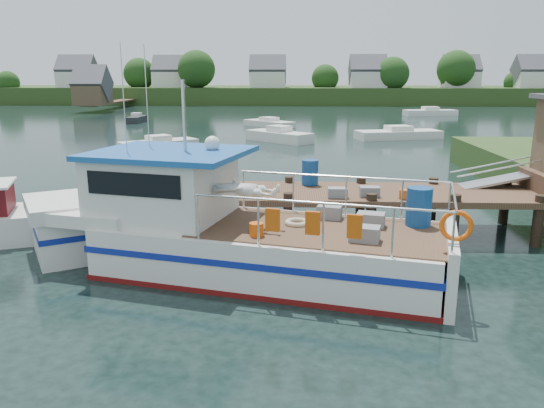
{
  "coord_description": "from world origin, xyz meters",
  "views": [
    {
      "loc": [
        -0.35,
        -16.95,
        5.09
      ],
      "look_at": [
        -1.0,
        -1.5,
        1.3
      ],
      "focal_mm": 35.0,
      "sensor_mm": 36.0,
      "label": 1
    }
  ],
  "objects_px": {
    "moored_rowboat": "(118,178)",
    "moored_far": "(430,112)",
    "moored_c": "(398,134)",
    "moored_e": "(137,119)",
    "dock": "(510,166)",
    "moored_b": "(279,136)",
    "moored_a": "(159,144)",
    "lobster_boat": "(217,230)",
    "moored_d": "(269,123)"
  },
  "relations": [
    {
      "from": "moored_rowboat",
      "to": "moored_far",
      "type": "relative_size",
      "value": 0.51
    },
    {
      "from": "moored_far",
      "to": "moored_c",
      "type": "xyz_separation_m",
      "value": [
        -8.86,
        -25.72,
        -0.01
      ]
    },
    {
      "from": "moored_rowboat",
      "to": "moored_e",
      "type": "height_order",
      "value": "moored_e"
    },
    {
      "from": "dock",
      "to": "moored_b",
      "type": "height_order",
      "value": "dock"
    },
    {
      "from": "moored_a",
      "to": "moored_e",
      "type": "relative_size",
      "value": 1.4
    },
    {
      "from": "moored_rowboat",
      "to": "moored_e",
      "type": "relative_size",
      "value": 0.9
    },
    {
      "from": "moored_rowboat",
      "to": "moored_c",
      "type": "distance_m",
      "value": 25.46
    },
    {
      "from": "moored_far",
      "to": "moored_e",
      "type": "height_order",
      "value": "moored_far"
    },
    {
      "from": "lobster_boat",
      "to": "moored_b",
      "type": "relative_size",
      "value": 2.24
    },
    {
      "from": "lobster_boat",
      "to": "moored_e",
      "type": "relative_size",
      "value": 3.21
    },
    {
      "from": "lobster_boat",
      "to": "moored_b",
      "type": "distance_m",
      "value": 27.76
    },
    {
      "from": "dock",
      "to": "moored_rowboat",
      "type": "distance_m",
      "value": 16.85
    },
    {
      "from": "moored_rowboat",
      "to": "moored_e",
      "type": "bearing_deg",
      "value": 102.16
    },
    {
      "from": "moored_a",
      "to": "moored_d",
      "type": "bearing_deg",
      "value": 48.62
    },
    {
      "from": "moored_rowboat",
      "to": "moored_c",
      "type": "height_order",
      "value": "moored_c"
    },
    {
      "from": "dock",
      "to": "moored_b",
      "type": "relative_size",
      "value": 3.05
    },
    {
      "from": "dock",
      "to": "moored_d",
      "type": "relative_size",
      "value": 3.07
    },
    {
      "from": "moored_c",
      "to": "moored_d",
      "type": "distance_m",
      "value": 14.65
    },
    {
      "from": "dock",
      "to": "moored_far",
      "type": "height_order",
      "value": "dock"
    },
    {
      "from": "moored_rowboat",
      "to": "moored_c",
      "type": "bearing_deg",
      "value": 46.3
    },
    {
      "from": "moored_d",
      "to": "lobster_boat",
      "type": "bearing_deg",
      "value": -104.15
    },
    {
      "from": "moored_d",
      "to": "moored_b",
      "type": "bearing_deg",
      "value": -98.47
    },
    {
      "from": "moored_c",
      "to": "moored_e",
      "type": "xyz_separation_m",
      "value": [
        -25.56,
        14.09,
        -0.01
      ]
    },
    {
      "from": "moored_e",
      "to": "dock",
      "type": "bearing_deg",
      "value": -69.26
    },
    {
      "from": "moored_d",
      "to": "moored_e",
      "type": "height_order",
      "value": "moored_e"
    },
    {
      "from": "moored_a",
      "to": "moored_c",
      "type": "height_order",
      "value": "moored_c"
    },
    {
      "from": "moored_far",
      "to": "moored_e",
      "type": "distance_m",
      "value": 36.34
    },
    {
      "from": "lobster_boat",
      "to": "moored_d",
      "type": "distance_m",
      "value": 39.72
    },
    {
      "from": "lobster_boat",
      "to": "moored_far",
      "type": "height_order",
      "value": "lobster_boat"
    },
    {
      "from": "moored_a",
      "to": "moored_d",
      "type": "height_order",
      "value": "moored_a"
    },
    {
      "from": "moored_far",
      "to": "moored_b",
      "type": "xyz_separation_m",
      "value": [
        -18.47,
        -27.95,
        0.05
      ]
    },
    {
      "from": "dock",
      "to": "moored_d",
      "type": "bearing_deg",
      "value": 104.54
    },
    {
      "from": "moored_c",
      "to": "moored_d",
      "type": "relative_size",
      "value": 1.32
    },
    {
      "from": "moored_a",
      "to": "dock",
      "type": "bearing_deg",
      "value": -68.95
    },
    {
      "from": "moored_b",
      "to": "moored_c",
      "type": "relative_size",
      "value": 0.76
    },
    {
      "from": "moored_far",
      "to": "moored_c",
      "type": "bearing_deg",
      "value": -132.44
    },
    {
      "from": "moored_rowboat",
      "to": "moored_far",
      "type": "distance_m",
      "value": 51.7
    },
    {
      "from": "moored_c",
      "to": "moored_e",
      "type": "distance_m",
      "value": 29.19
    },
    {
      "from": "lobster_boat",
      "to": "dock",
      "type": "bearing_deg",
      "value": 36.12
    },
    {
      "from": "moored_far",
      "to": "moored_a",
      "type": "height_order",
      "value": "moored_far"
    },
    {
      "from": "moored_b",
      "to": "moored_c",
      "type": "xyz_separation_m",
      "value": [
        9.6,
        2.23,
        -0.06
      ]
    },
    {
      "from": "dock",
      "to": "moored_c",
      "type": "xyz_separation_m",
      "value": [
        1.56,
        26.42,
        -1.84
      ]
    },
    {
      "from": "moored_rowboat",
      "to": "moored_far",
      "type": "bearing_deg",
      "value": 57.63
    },
    {
      "from": "dock",
      "to": "moored_far",
      "type": "distance_m",
      "value": 53.2
    },
    {
      "from": "moored_c",
      "to": "dock",
      "type": "bearing_deg",
      "value": -97.43
    },
    {
      "from": "dock",
      "to": "lobster_boat",
      "type": "bearing_deg",
      "value": -158.21
    },
    {
      "from": "moored_rowboat",
      "to": "moored_c",
      "type": "relative_size",
      "value": 0.48
    },
    {
      "from": "dock",
      "to": "lobster_boat",
      "type": "distance_m",
      "value": 9.65
    },
    {
      "from": "dock",
      "to": "moored_d",
      "type": "xyz_separation_m",
      "value": [
        -9.38,
        36.16,
        -1.88
      ]
    },
    {
      "from": "moored_rowboat",
      "to": "moored_b",
      "type": "bearing_deg",
      "value": 64.63
    }
  ]
}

